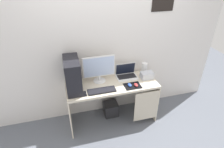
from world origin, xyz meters
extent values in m
plane|color=slate|center=(0.00, 0.00, 0.00)|extent=(8.00, 8.00, 0.00)
cube|color=silver|center=(0.00, 0.32, 1.30)|extent=(4.00, 0.04, 2.60)
cube|color=black|center=(0.88, 0.29, 1.87)|extent=(0.36, 0.01, 0.26)
cube|color=beige|center=(0.00, 0.00, 0.72)|extent=(1.44, 0.56, 0.03)
cube|color=beige|center=(-0.71, 0.00, 0.35)|extent=(0.02, 0.56, 0.70)
cube|color=beige|center=(0.71, 0.00, 0.35)|extent=(0.02, 0.56, 0.70)
cube|color=beige|center=(0.50, -0.27, 0.39)|extent=(0.40, 0.01, 0.56)
cube|color=black|center=(-0.59, 0.02, 0.99)|extent=(0.22, 0.47, 0.49)
cylinder|color=white|center=(-0.17, 0.13, 0.74)|extent=(0.20, 0.20, 0.01)
cylinder|color=white|center=(-0.17, 0.13, 0.79)|extent=(0.04, 0.04, 0.09)
cube|color=white|center=(-0.17, 0.13, 1.01)|extent=(0.51, 0.02, 0.34)
cube|color=#B2C6EA|center=(-0.17, 0.12, 1.01)|extent=(0.48, 0.00, 0.31)
cube|color=white|center=(0.29, 0.11, 0.74)|extent=(0.35, 0.23, 0.01)
cube|color=black|center=(0.29, 0.13, 0.75)|extent=(0.31, 0.15, 0.00)
cube|color=white|center=(0.29, 0.21, 0.86)|extent=(0.35, 0.04, 0.22)
cube|color=black|center=(0.29, 0.21, 0.86)|extent=(0.32, 0.03, 0.19)
cylinder|color=white|center=(0.62, 0.17, 0.84)|extent=(0.09, 0.09, 0.20)
cube|color=#B7BCC6|center=(0.60, 0.01, 0.79)|extent=(0.20, 0.14, 0.11)
cube|color=black|center=(-0.20, -0.15, 0.75)|extent=(0.42, 0.14, 0.02)
cube|color=black|center=(0.29, -0.14, 0.74)|extent=(0.26, 0.20, 0.00)
ellipsoid|color=#2D51B2|center=(0.25, -0.13, 0.76)|extent=(0.06, 0.10, 0.03)
ellipsoid|color=#B23333|center=(0.34, -0.16, 0.76)|extent=(0.06, 0.10, 0.03)
cube|color=black|center=(-0.46, -0.16, 0.74)|extent=(0.07, 0.13, 0.01)
cube|color=#232326|center=(0.01, 0.11, 0.12)|extent=(0.24, 0.24, 0.24)
camera|label=1|loc=(-0.65, -2.38, 2.39)|focal=30.06mm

